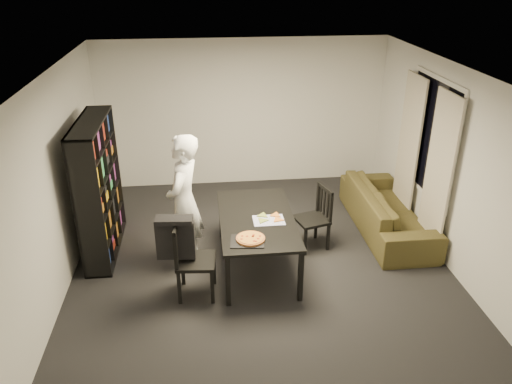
{
  "coord_description": "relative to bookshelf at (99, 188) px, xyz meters",
  "views": [
    {
      "loc": [
        -0.7,
        -5.75,
        3.8
      ],
      "look_at": [
        -0.06,
        0.04,
        1.05
      ],
      "focal_mm": 35.0,
      "sensor_mm": 36.0,
      "label": 1
    }
  ],
  "objects": [
    {
      "name": "curtain_right",
      "position": [
        4.56,
        0.52,
        0.2
      ],
      "size": [
        0.03,
        0.7,
        2.25
      ],
      "primitive_type": "cube",
      "color": "beige",
      "rests_on": "room"
    },
    {
      "name": "chair_right",
      "position": [
        3.0,
        -0.24,
        -0.43
      ],
      "size": [
        0.52,
        0.52,
        0.91
      ],
      "rotation": [
        0.0,
        0.0,
        -1.29
      ],
      "color": "black",
      "rests_on": "room"
    },
    {
      "name": "window_pane",
      "position": [
        4.64,
        -0.0,
        0.55
      ],
      "size": [
        0.02,
        1.4,
        1.6
      ],
      "primitive_type": "cube",
      "color": "black",
      "rests_on": "room"
    },
    {
      "name": "sofa",
      "position": [
        4.17,
        0.11,
        -0.62
      ],
      "size": [
        0.87,
        2.23,
        0.65
      ],
      "primitive_type": "imported",
      "rotation": [
        0.0,
        0.0,
        1.57
      ],
      "color": "#382B16",
      "rests_on": "room"
    },
    {
      "name": "draped_jacket",
      "position": [
        1.06,
        -1.18,
        -0.13
      ],
      "size": [
        0.47,
        0.23,
        0.55
      ],
      "rotation": [
        0.0,
        0.0,
        1.49
      ],
      "color": "black",
      "rests_on": "chair_left"
    },
    {
      "name": "pizza_slices",
      "position": [
        2.25,
        -0.7,
        -0.21
      ],
      "size": [
        0.4,
        0.35,
        0.01
      ],
      "primitive_type": null,
      "rotation": [
        0.0,
        0.0,
        -0.12
      ],
      "color": "gold",
      "rests_on": "dining_table"
    },
    {
      "name": "baking_tray",
      "position": [
        1.91,
        -1.24,
        -0.22
      ],
      "size": [
        0.43,
        0.36,
        0.01
      ],
      "primitive_type": "cube",
      "rotation": [
        0.0,
        0.0,
        -0.1
      ],
      "color": "black",
      "rests_on": "dining_table"
    },
    {
      "name": "kitchen_towel",
      "position": [
        2.24,
        -0.75,
        -0.22
      ],
      "size": [
        0.4,
        0.3,
        0.01
      ],
      "primitive_type": "cube",
      "rotation": [
        0.0,
        0.0,
        0.0
      ],
      "color": "silver",
      "rests_on": "dining_table"
    },
    {
      "name": "chair_left",
      "position": [
        1.2,
        -1.19,
        -0.39
      ],
      "size": [
        0.5,
        0.5,
        0.99
      ],
      "rotation": [
        0.0,
        0.0,
        1.49
      ],
      "color": "black",
      "rests_on": "room"
    },
    {
      "name": "person",
      "position": [
        1.16,
        -0.5,
        -0.03
      ],
      "size": [
        0.62,
        0.77,
        1.84
      ],
      "primitive_type": "imported",
      "rotation": [
        0.0,
        0.0,
        -1.87
      ],
      "color": "white",
      "rests_on": "room"
    },
    {
      "name": "dining_table",
      "position": [
        2.09,
        -0.66,
        -0.29
      ],
      "size": [
        0.97,
        1.74,
        0.73
      ],
      "color": "black",
      "rests_on": "room"
    },
    {
      "name": "bookshelf",
      "position": [
        0.0,
        0.0,
        0.0
      ],
      "size": [
        0.35,
        1.5,
        1.9
      ],
      "primitive_type": "cube",
      "color": "black",
      "rests_on": "room"
    },
    {
      "name": "curtain_left",
      "position": [
        4.56,
        -0.52,
        0.2
      ],
      "size": [
        0.03,
        0.7,
        2.25
      ],
      "primitive_type": "cube",
      "color": "beige",
      "rests_on": "room"
    },
    {
      "name": "room",
      "position": [
        2.16,
        -0.6,
        0.35
      ],
      "size": [
        5.01,
        5.51,
        2.61
      ],
      "color": "black",
      "rests_on": "ground"
    },
    {
      "name": "pepperoni_pizza",
      "position": [
        1.95,
        -1.22,
        -0.2
      ],
      "size": [
        0.35,
        0.35,
        0.03
      ],
      "rotation": [
        0.0,
        0.0,
        0.32
      ],
      "color": "#A35C2F",
      "rests_on": "dining_table"
    },
    {
      "name": "window_frame",
      "position": [
        4.64,
        -0.0,
        0.55
      ],
      "size": [
        0.03,
        1.52,
        1.72
      ],
      "primitive_type": "cube",
      "color": "white",
      "rests_on": "room"
    }
  ]
}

